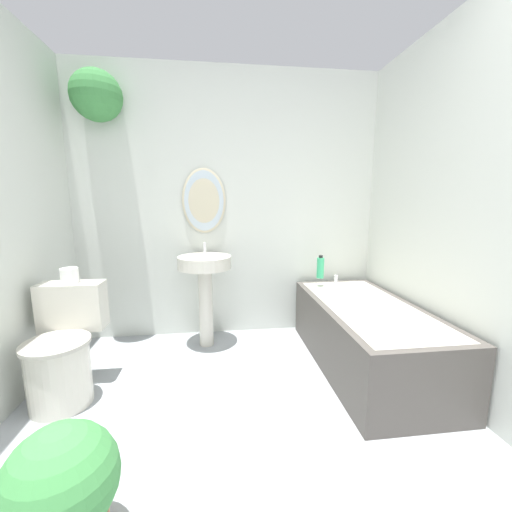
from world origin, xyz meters
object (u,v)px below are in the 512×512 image
(toilet, at_px, (64,351))
(shampoo_bottle, at_px, (320,267))
(pedestal_sink, at_px, (205,277))
(potted_plant, at_px, (63,491))
(bathtub, at_px, (366,334))
(toilet_paper_roll, at_px, (70,276))

(toilet, bearing_deg, shampoo_bottle, 19.89)
(pedestal_sink, bearing_deg, potted_plant, -104.84)
(bathtub, xyz_separation_m, toilet_paper_roll, (-2.08, 0.05, 0.50))
(toilet_paper_roll, bearing_deg, bathtub, -1.49)
(potted_plant, distance_m, toilet_paper_roll, 1.34)
(bathtub, bearing_deg, toilet, -176.44)
(bathtub, height_order, toilet_paper_roll, toilet_paper_roll)
(potted_plant, relative_size, toilet_paper_roll, 4.55)
(toilet, xyz_separation_m, potted_plant, (0.43, -0.99, -0.04))
(toilet, relative_size, bathtub, 0.48)
(bathtub, height_order, potted_plant, bathtub)
(bathtub, xyz_separation_m, shampoo_bottle, (-0.18, 0.56, 0.40))
(bathtub, bearing_deg, pedestal_sink, 156.74)
(bathtub, relative_size, shampoo_bottle, 7.09)
(pedestal_sink, height_order, bathtub, pedestal_sink)
(bathtub, xyz_separation_m, potted_plant, (-1.64, -1.12, 0.02))
(pedestal_sink, height_order, potted_plant, pedestal_sink)
(shampoo_bottle, bearing_deg, toilet, -160.11)
(shampoo_bottle, bearing_deg, pedestal_sink, -177.97)
(bathtub, distance_m, potted_plant, 1.99)
(toilet, relative_size, shampoo_bottle, 3.42)
(shampoo_bottle, height_order, toilet_paper_roll, toilet_paper_roll)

